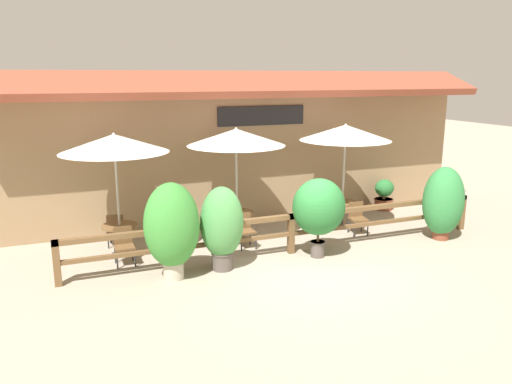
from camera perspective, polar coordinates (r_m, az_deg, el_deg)
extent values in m
plane|color=#9E937F|center=(11.04, 6.38, -8.67)|extent=(60.00, 60.00, 0.00)
cube|color=#997A56|center=(14.28, -1.37, 3.92)|extent=(14.00, 0.40, 3.60)
cube|color=brown|center=(13.58, -0.59, 12.24)|extent=(14.28, 1.48, 0.70)
cube|color=black|center=(14.08, 0.65, 8.71)|extent=(2.58, 0.04, 0.53)
cube|color=brown|center=(11.64, 4.07, -2.82)|extent=(10.40, 0.14, 0.11)
cube|color=brown|center=(11.76, 4.03, -4.78)|extent=(10.40, 0.10, 0.09)
cube|color=brown|center=(10.70, -21.82, -7.58)|extent=(0.14, 0.14, 0.95)
cube|color=brown|center=(11.76, 4.03, -4.78)|extent=(0.14, 0.14, 0.95)
cube|color=brown|center=(14.66, 22.44, -2.15)|extent=(0.14, 0.14, 0.95)
cylinder|color=#B7B2A8|center=(11.84, -15.48, -1.27)|extent=(0.06, 0.06, 2.48)
cone|color=silver|center=(11.58, -15.90, 5.37)|extent=(2.43, 2.43, 0.41)
sphere|color=#B2ADA3|center=(11.56, -15.96, 6.38)|extent=(0.07, 0.07, 0.07)
cylinder|color=brown|center=(11.98, -15.33, -3.75)|extent=(0.83, 0.83, 0.05)
cylinder|color=#333333|center=(12.08, -15.22, -5.41)|extent=(0.07, 0.07, 0.68)
cylinder|color=#333333|center=(12.19, -15.13, -6.86)|extent=(0.45, 0.45, 0.03)
cube|color=brown|center=(11.40, -14.80, -6.14)|extent=(0.42, 0.42, 0.05)
cube|color=brown|center=(11.51, -14.98, -4.78)|extent=(0.40, 0.04, 0.40)
cylinder|color=#2D2D2D|center=(11.28, -15.57, -7.58)|extent=(0.04, 0.04, 0.39)
cylinder|color=#2D2D2D|center=(11.31, -13.65, -7.39)|extent=(0.04, 0.04, 0.39)
cylinder|color=#2D2D2D|center=(11.63, -15.79, -6.94)|extent=(0.04, 0.04, 0.39)
cylinder|color=#2D2D2D|center=(11.67, -13.92, -6.76)|extent=(0.04, 0.04, 0.39)
cube|color=brown|center=(12.73, -15.64, -4.15)|extent=(0.51, 0.51, 0.05)
cube|color=brown|center=(12.49, -15.81, -3.42)|extent=(0.40, 0.13, 0.40)
cylinder|color=#2D2D2D|center=(12.95, -14.64, -4.80)|extent=(0.04, 0.04, 0.39)
cylinder|color=#2D2D2D|center=(13.00, -16.31, -4.84)|extent=(0.04, 0.04, 0.39)
cylinder|color=#2D2D2D|center=(12.59, -14.82, -5.33)|extent=(0.04, 0.04, 0.39)
cylinder|color=#2D2D2D|center=(12.64, -16.54, -5.37)|extent=(0.04, 0.04, 0.39)
cylinder|color=#B7B2A8|center=(12.53, -2.23, -0.01)|extent=(0.06, 0.06, 2.48)
cone|color=silver|center=(12.29, -2.29, 6.28)|extent=(2.43, 2.43, 0.41)
sphere|color=#B2ADA3|center=(12.27, -2.29, 7.23)|extent=(0.07, 0.07, 0.07)
cylinder|color=brown|center=(12.66, -2.21, -2.36)|extent=(0.83, 0.83, 0.05)
cylinder|color=#333333|center=(12.77, -2.19, -3.94)|extent=(0.07, 0.07, 0.68)
cylinder|color=#333333|center=(12.87, -2.18, -5.33)|extent=(0.45, 0.45, 0.03)
cube|color=brown|center=(12.10, -1.17, -4.55)|extent=(0.43, 0.43, 0.05)
cube|color=brown|center=(12.20, -1.51, -3.30)|extent=(0.40, 0.05, 0.40)
cylinder|color=#2D2D2D|center=(11.94, -1.67, -5.91)|extent=(0.04, 0.04, 0.39)
cylinder|color=#2D2D2D|center=(12.07, 0.02, -5.68)|extent=(0.04, 0.04, 0.39)
cylinder|color=#2D2D2D|center=(12.27, -2.32, -5.38)|extent=(0.04, 0.04, 0.39)
cylinder|color=#2D2D2D|center=(12.40, -0.68, -5.16)|extent=(0.04, 0.04, 0.39)
cube|color=brown|center=(13.37, -3.43, -2.84)|extent=(0.45, 0.45, 0.05)
cube|color=brown|center=(13.14, -3.12, -2.11)|extent=(0.40, 0.07, 0.40)
cylinder|color=#2D2D2D|center=(13.67, -3.00, -3.43)|extent=(0.04, 0.04, 0.39)
cylinder|color=#2D2D2D|center=(13.53, -4.48, -3.63)|extent=(0.04, 0.04, 0.39)
cylinder|color=#2D2D2D|center=(13.34, -2.34, -3.85)|extent=(0.04, 0.04, 0.39)
cylinder|color=#2D2D2D|center=(13.20, -3.85, -4.06)|extent=(0.04, 0.04, 0.39)
cylinder|color=#B7B2A8|center=(13.72, 9.95, 0.96)|extent=(0.06, 0.06, 2.48)
cone|color=silver|center=(13.50, 10.18, 6.70)|extent=(2.43, 2.43, 0.41)
sphere|color=#B2ADA3|center=(13.48, 10.22, 7.57)|extent=(0.07, 0.07, 0.07)
cylinder|color=brown|center=(13.84, 9.86, -1.21)|extent=(0.83, 0.83, 0.05)
cylinder|color=#333333|center=(13.93, 9.80, -2.66)|extent=(0.07, 0.07, 0.68)
cylinder|color=#333333|center=(14.02, 9.75, -3.94)|extent=(0.45, 0.45, 0.03)
cube|color=brown|center=(13.40, 11.61, -3.07)|extent=(0.48, 0.48, 0.05)
cube|color=brown|center=(13.50, 11.32, -1.93)|extent=(0.40, 0.10, 0.40)
cylinder|color=#2D2D2D|center=(13.22, 11.15, -4.25)|extent=(0.04, 0.04, 0.39)
cylinder|color=#2D2D2D|center=(13.37, 12.64, -4.12)|extent=(0.04, 0.04, 0.39)
cylinder|color=#2D2D2D|center=(13.55, 10.50, -3.79)|extent=(0.04, 0.04, 0.39)
cylinder|color=#2D2D2D|center=(13.70, 11.97, -3.67)|extent=(0.04, 0.04, 0.39)
cube|color=brown|center=(14.48, 8.45, -1.72)|extent=(0.51, 0.51, 0.05)
cube|color=brown|center=(14.25, 8.68, -1.03)|extent=(0.39, 0.14, 0.40)
cylinder|color=#2D2D2D|center=(14.77, 8.94, -2.32)|extent=(0.04, 0.04, 0.39)
cylinder|color=#2D2D2D|center=(14.67, 7.51, -2.38)|extent=(0.04, 0.04, 0.39)
cylinder|color=#2D2D2D|center=(14.41, 9.35, -2.72)|extent=(0.04, 0.04, 0.39)
cylinder|color=#2D2D2D|center=(14.31, 7.88, -2.78)|extent=(0.04, 0.04, 0.39)
cylinder|color=#564C47|center=(10.90, -3.86, -7.81)|extent=(0.45, 0.45, 0.39)
cylinder|color=#564C47|center=(10.84, -3.87, -6.93)|extent=(0.49, 0.49, 0.04)
ellipsoid|color=#4C934C|center=(10.62, -3.93, -3.48)|extent=(0.93, 0.84, 1.55)
cylinder|color=#564C47|center=(11.69, 7.05, -6.48)|extent=(0.32, 0.32, 0.37)
cylinder|color=#564C47|center=(11.64, 7.08, -5.73)|extent=(0.35, 0.35, 0.04)
cylinder|color=brown|center=(11.57, 7.11, -4.72)|extent=(0.06, 0.06, 0.39)
ellipsoid|color=#287033|center=(11.39, 7.19, -1.69)|extent=(1.23, 1.11, 1.30)
cylinder|color=brown|center=(13.69, 20.33, -4.54)|extent=(0.41, 0.41, 0.25)
cylinder|color=brown|center=(13.66, 20.37, -4.12)|extent=(0.45, 0.45, 0.04)
ellipsoid|color=#338442|center=(13.47, 20.63, -0.99)|extent=(1.06, 0.96, 1.76)
cylinder|color=#B7AD99|center=(10.52, -9.41, -8.72)|extent=(0.42, 0.42, 0.41)
cylinder|color=#B7AD99|center=(10.45, -9.45, -7.78)|extent=(0.45, 0.45, 0.04)
ellipsoid|color=#3D8E38|center=(10.20, -9.61, -3.76)|extent=(1.13, 1.02, 1.76)
cylinder|color=brown|center=(16.12, 14.36, -1.35)|extent=(0.55, 0.55, 0.34)
cylinder|color=brown|center=(16.08, 14.39, -0.83)|extent=(0.60, 0.60, 0.04)
cylinder|color=brown|center=(16.06, 14.41, -0.48)|extent=(0.10, 0.10, 0.16)
ellipsoid|color=#287033|center=(16.00, 14.47, 0.44)|extent=(0.60, 0.54, 0.55)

